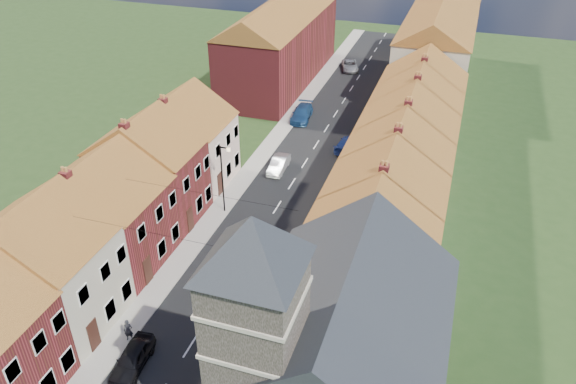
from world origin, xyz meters
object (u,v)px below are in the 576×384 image
at_px(church, 333,347).
at_px(car_far_b, 347,144).
at_px(car_near, 132,358).
at_px(pedestrian_left, 128,330).
at_px(car_distant, 350,66).
at_px(pedestrian_right, 302,240).
at_px(car_mid, 279,164).
at_px(lamppost, 223,175).
at_px(car_far, 302,113).

bearing_deg(church, car_far_b, 101.45).
distance_m(car_near, pedestrian_left, 2.08).
height_order(church, car_distant, church).
bearing_deg(pedestrian_left, pedestrian_right, 39.84).
height_order(car_near, car_mid, car_near).
xyz_separation_m(lamppost, car_far, (0.61, 19.44, -2.85)).
bearing_deg(car_near, car_far_b, 74.10).
xyz_separation_m(car_near, car_distant, (0.73, 52.93, -0.05)).
distance_m(car_distant, car_far_b, 23.01).
bearing_deg(car_near, church, -6.61).
height_order(car_near, car_distant, car_near).
relative_size(car_near, pedestrian_left, 2.50).
bearing_deg(lamppost, church, -51.70).
bearing_deg(church, pedestrian_left, 171.83).
relative_size(car_mid, car_far_b, 0.91).
xyz_separation_m(church, pedestrian_right, (-5.66, 13.62, -4.85)).
height_order(car_mid, car_far, car_far).
bearing_deg(car_far_b, car_mid, 56.70).
relative_size(car_far, pedestrian_right, 2.60).
xyz_separation_m(lamppost, car_mid, (1.91, 7.93, -2.92)).
relative_size(church, car_distant, 3.54).
xyz_separation_m(car_far, pedestrian_right, (6.90, -22.50, 0.34)).
distance_m(car_near, car_far_b, 30.95).
bearing_deg(car_mid, car_far_b, 48.41).
distance_m(church, car_far, 38.59).
xyz_separation_m(church, car_near, (-11.80, 0.23, -5.23)).
relative_size(car_distant, pedestrian_left, 2.83).
xyz_separation_m(car_distant, car_far_b, (4.86, -22.49, 0.01)).
height_order(car_far, pedestrian_left, pedestrian_left).
xyz_separation_m(car_mid, car_far, (-1.30, 11.51, 0.06)).
bearing_deg(lamppost, car_distant, 86.71).
distance_m(car_mid, pedestrian_left, 22.81).
height_order(car_mid, car_distant, car_mid).
relative_size(church, pedestrian_right, 8.36).
bearing_deg(pedestrian_left, car_far_b, 58.68).
relative_size(car_far, car_far_b, 1.14).
bearing_deg(church, pedestrian_right, 112.57).
bearing_deg(lamppost, car_far, 88.20).
distance_m(car_near, pedestrian_right, 14.73).
xyz_separation_m(car_mid, pedestrian_right, (5.60, -10.99, 0.41)).
height_order(church, car_near, church).
xyz_separation_m(car_far, car_distant, (1.49, 17.05, -0.09)).
bearing_deg(car_far, pedestrian_left, -96.39).
xyz_separation_m(car_near, car_far_b, (5.59, 30.45, -0.04)).
relative_size(lamppost, car_near, 1.59).
xyz_separation_m(church, car_mid, (-11.26, 24.61, -5.25)).
xyz_separation_m(car_near, pedestrian_right, (6.14, 13.39, 0.38)).
relative_size(church, car_near, 4.02).
height_order(church, pedestrian_right, church).
bearing_deg(car_distant, car_far_b, -95.62).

